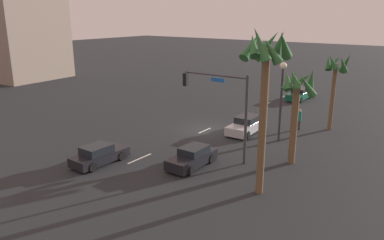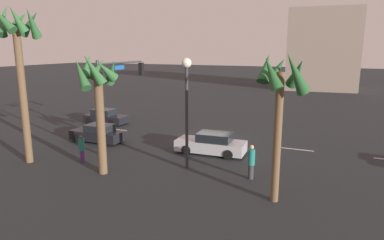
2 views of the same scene
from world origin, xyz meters
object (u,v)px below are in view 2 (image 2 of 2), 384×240
at_px(streetlamp, 187,93).
at_px(palm_tree_2, 18,45).
at_px(palm_tree_0, 97,88).
at_px(pedestrian_0, 82,148).
at_px(car_3, 106,117).
at_px(pedestrian_1, 251,161).
at_px(building_1, 322,50).
at_px(palm_tree_1, 281,89).
at_px(car_2, 212,144).
at_px(car_0, 98,134).
at_px(traffic_signal, 116,89).

distance_m(streetlamp, palm_tree_2, 10.26).
bearing_deg(palm_tree_0, pedestrian_0, -27.21).
distance_m(car_3, pedestrian_1, 17.99).
xyz_separation_m(palm_tree_2, building_1, (-14.44, -49.26, -0.47)).
relative_size(streetlamp, palm_tree_0, 0.95).
bearing_deg(palm_tree_1, building_1, -89.24).
height_order(palm_tree_0, building_1, building_1).
height_order(car_2, palm_tree_2, palm_tree_2).
xyz_separation_m(car_0, palm_tree_1, (-14.16, 5.16, 4.61)).
relative_size(car_0, car_2, 0.86).
relative_size(pedestrian_1, palm_tree_0, 0.28).
bearing_deg(car_3, pedestrian_1, 152.31).
relative_size(car_2, pedestrian_0, 2.80).
distance_m(car_2, car_3, 13.34).
height_order(streetlamp, pedestrian_1, streetlamp).
xyz_separation_m(car_3, palm_tree_1, (-17.63, 10.69, 4.61)).
bearing_deg(palm_tree_0, palm_tree_2, 1.03).
height_order(pedestrian_0, palm_tree_2, palm_tree_2).
bearing_deg(building_1, palm_tree_1, 86.37).
relative_size(streetlamp, building_1, 0.48).
bearing_deg(streetlamp, palm_tree_1, 155.47).
distance_m(pedestrian_1, palm_tree_0, 9.18).
distance_m(pedestrian_0, palm_tree_1, 12.93).
relative_size(car_2, palm_tree_0, 0.69).
bearing_deg(car_2, pedestrian_1, 135.48).
xyz_separation_m(car_3, traffic_signal, (-5.96, 6.37, 3.64)).
xyz_separation_m(streetlamp, palm_tree_0, (4.01, 2.81, 0.39)).
relative_size(car_3, pedestrian_1, 2.18).
xyz_separation_m(pedestrian_0, palm_tree_1, (-12.13, 1.04, 4.36)).
height_order(car_3, palm_tree_1, palm_tree_1).
bearing_deg(car_0, traffic_signal, 161.18).
distance_m(pedestrian_0, palm_tree_2, 7.08).
distance_m(palm_tree_0, building_1, 50.01).
height_order(palm_tree_0, palm_tree_2, palm_tree_2).
bearing_deg(pedestrian_1, palm_tree_1, 126.26).
distance_m(car_3, pedestrian_0, 11.10).
distance_m(car_0, traffic_signal, 4.48).
xyz_separation_m(palm_tree_1, building_1, (0.65, -48.92, 1.45)).
bearing_deg(traffic_signal, car_0, -18.82).
bearing_deg(palm_tree_0, car_2, -126.06).
bearing_deg(pedestrian_0, palm_tree_2, 25.17).
bearing_deg(streetlamp, car_3, -34.05).
bearing_deg(palm_tree_1, traffic_signal, -20.29).
distance_m(traffic_signal, pedestrian_1, 10.67).
height_order(palm_tree_2, building_1, building_1).
height_order(palm_tree_0, palm_tree_1, palm_tree_1).
bearing_deg(car_0, pedestrian_1, 167.17).
bearing_deg(pedestrian_1, pedestrian_0, 7.01).
bearing_deg(streetlamp, palm_tree_0, 35.04).
relative_size(car_3, palm_tree_1, 0.60).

